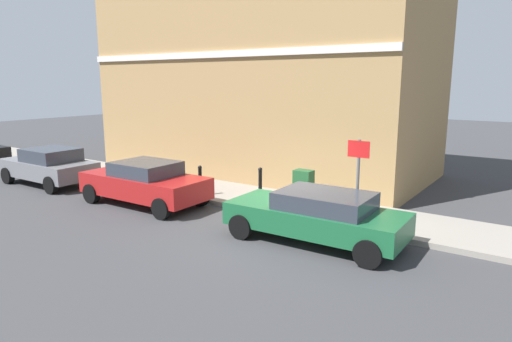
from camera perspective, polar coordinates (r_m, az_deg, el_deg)
ground at (r=12.35m, az=3.35°, el=-7.27°), size 80.00×80.00×0.00m
sidewalk at (r=17.42m, az=-10.30°, el=-1.64°), size 2.50×30.00×0.15m
corner_building at (r=19.85m, az=1.23°, el=12.36°), size 6.79×13.76×8.57m
car_green at (r=11.19m, az=7.78°, el=-5.56°), size 1.95×4.46×1.30m
car_red at (r=14.88m, az=-13.93°, el=-1.39°), size 1.99×4.33×1.42m
car_grey at (r=19.00m, az=-24.78°, el=0.62°), size 1.94×4.03×1.42m
utility_cabinet at (r=13.73m, az=6.03°, el=-2.43°), size 0.46×0.61×1.15m
bollard_near_cabinet at (r=14.64m, az=0.54°, el=-1.40°), size 0.14×0.14×1.04m
bollard_far_kerb at (r=15.09m, az=-7.11°, el=-1.11°), size 0.14×0.14×1.04m
street_sign at (r=12.09m, az=12.83°, el=0.21°), size 0.08×0.60×2.30m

